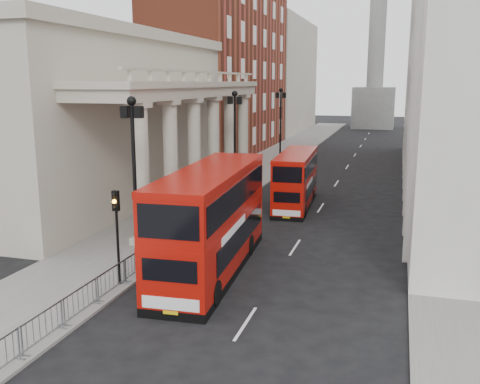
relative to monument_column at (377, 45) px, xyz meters
The scene contains 19 objects.
ground 93.57m from the monument_column, 93.73° to the right, with size 260.00×260.00×0.00m, color black.
sidewalk_west 64.64m from the monument_column, 98.26° to the right, with size 6.00×140.00×0.12m, color slate.
sidewalk_east 64.45m from the monument_column, 83.10° to the right, with size 3.00×140.00×0.12m, color slate.
kerb 64.29m from the monument_column, 95.57° to the right, with size 0.20×140.00×0.14m, color slate.
portico_building 76.47m from the monument_column, 102.57° to the right, with size 9.00×28.00×12.00m, color #A49C89.
brick_building 47.26m from the monument_column, 110.56° to the right, with size 9.00×32.00×22.00m, color maroon.
west_building_far 21.26m from the monument_column, 143.97° to the right, with size 9.00×30.00×20.00m, color #A49C89.
east_building 60.93m from the monument_column, 80.54° to the right, with size 8.00×55.00×25.00m, color beige.
monument_column is the anchor object (origin of this frame).
lamp_post_south 88.94m from the monument_column, 94.29° to the right, with size 1.05×0.44×8.32m.
lamp_post_mid 73.14m from the monument_column, 95.24° to the right, with size 1.05×0.44×8.32m.
lamp_post_north 57.46m from the monument_column, 96.72° to the right, with size 1.05×0.44×8.32m.
traffic_light 91.17m from the monument_column, 94.13° to the right, with size 0.28×0.33×4.30m.
crowd_barriers 91.29m from the monument_column, 94.05° to the right, with size 0.50×18.75×1.10m.
bus_near 87.92m from the monument_column, 92.11° to the right, with size 3.55×11.84×5.04m.
bus_far 73.34m from the monument_column, 91.50° to the right, with size 2.77×9.39×4.01m.
pedestrian_a 76.11m from the monument_column, 96.92° to the right, with size 0.56×0.37×1.54m, color black.
pedestrian_b 75.49m from the monument_column, 98.84° to the right, with size 0.76×0.60×1.57m, color black.
pedestrian_c 72.44m from the monument_column, 97.64° to the right, with size 0.89×0.58×1.82m, color black.
Camera 1 is at (11.24, -18.29, 9.09)m, focal length 40.00 mm.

